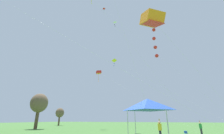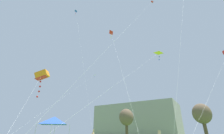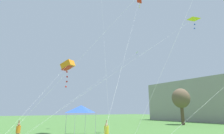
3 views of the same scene
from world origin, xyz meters
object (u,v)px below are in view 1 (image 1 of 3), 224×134
Objects in this scene: cooler_box at (186,132)px; person_yellow_shirt at (160,129)px; festival_tent at (148,104)px; kite_red_box_1 at (99,72)px; kite_red_delta_4 at (109,13)px; kite_white_delta_5 at (115,23)px; kite_orange_box_7 at (152,20)px; kite_yellow_delta_2 at (115,61)px; person_green_shirt at (201,127)px.

person_yellow_shirt is (-8.57, 3.28, 0.84)m from cooler_box.
festival_tent is at bearing 166.09° from cooler_box.
cooler_box is at bearing -109.29° from kite_red_box_1.
kite_red_delta_4 is at bearing -146.52° from kite_red_box_1.
kite_white_delta_5 is 2.02× the size of kite_orange_box_7.
kite_yellow_delta_2 is at bearing -163.09° from kite_white_delta_5.
kite_yellow_delta_2 is (11.98, 6.81, 9.22)m from festival_tent.
person_yellow_shirt is at bearing 4.52° from kite_orange_box_7.
kite_red_box_1 is 1.65× the size of kite_orange_box_7.
kite_red_box_1 reaches higher than person_green_shirt.
kite_red_delta_4 reaches higher than person_green_shirt.
kite_red_box_1 reaches higher than kite_orange_box_7.
festival_tent is 6.70m from person_yellow_shirt.
cooler_box is 0.03× the size of kite_yellow_delta_2.
kite_white_delta_5 is at bearing 16.91° from kite_yellow_delta_2.
kite_red_box_1 is at bearing 70.71° from cooler_box.
kite_yellow_delta_2 is (-9.23, -7.50, -1.19)m from kite_red_box_1.
kite_white_delta_5 reaches higher than kite_orange_box_7.
festival_tent is 6.63m from kite_orange_box_7.
kite_red_box_1 is 13.35m from kite_white_delta_5.
kite_red_delta_4 is at bearing 32.64° from kite_orange_box_7.
kite_yellow_delta_2 is (-2.05, 12.54, 11.45)m from person_green_shirt.
kite_red_delta_4 reaches higher than person_yellow_shirt.
kite_yellow_delta_2 reaches higher than festival_tent.
person_green_shirt is 0.15× the size of kite_orange_box_7.
festival_tent is 1.91× the size of person_green_shirt.
kite_orange_box_7 is (-20.10, -9.61, -15.83)m from kite_white_delta_5.
person_green_shirt is 24.76m from kite_red_box_1.
kite_red_delta_4 reaches higher than kite_yellow_delta_2.
festival_tent is 7.12× the size of cooler_box.
kite_orange_box_7 is at bearing -147.36° from kite_red_delta_4.
kite_red_delta_4 is 1.97× the size of kite_orange_box_7.
kite_yellow_delta_2 is 1.40× the size of kite_orange_box_7.
kite_red_box_1 is 11.96m from kite_yellow_delta_2.
kite_red_delta_4 reaches higher than kite_red_box_1.
kite_yellow_delta_2 is at bearing 105.57° from cooler_box.
kite_red_delta_4 is at bearing 106.20° from cooler_box.
kite_orange_box_7 is at bearing -147.02° from kite_red_box_1.
kite_yellow_delta_2 is at bearing 28.59° from kite_orange_box_7.
person_yellow_shirt is 12.09m from kite_orange_box_7.
kite_white_delta_5 is at bearing 4.73° from person_yellow_shirt.
person_green_shirt is 19.10m from kite_orange_box_7.
kite_red_box_1 is at bearing 34.02° from festival_tent.
kite_red_delta_4 is (11.53, 7.92, 20.05)m from festival_tent.
kite_orange_box_7 is (-14.10, -9.03, -14.03)m from kite_red_delta_4.
kite_yellow_delta_2 is at bearing -140.90° from kite_red_box_1.
person_green_shirt is at bearing -22.21° from festival_tent.
person_green_shirt is 26.25m from kite_red_delta_4.
person_green_shirt is 0.11× the size of kite_yellow_delta_2.
kite_yellow_delta_2 is 10.90m from kite_red_delta_4.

